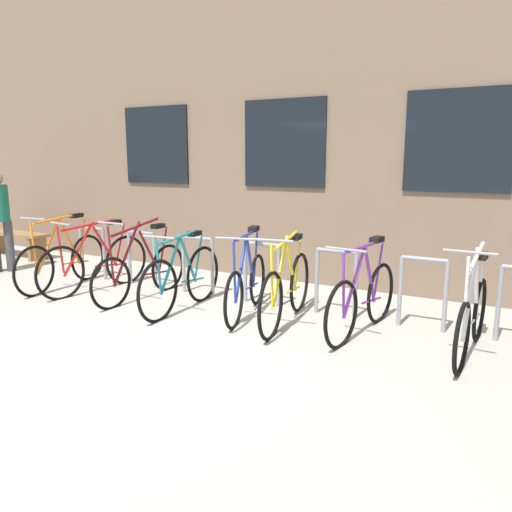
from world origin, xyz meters
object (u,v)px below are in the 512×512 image
(bicycle_white, at_px, (472,317))
(bicycle_purple, at_px, (363,299))
(bicycle_maroon, at_px, (141,271))
(bicycle_teal, at_px, (182,279))
(bicycle_orange, at_px, (63,260))
(bicycle_red, at_px, (95,263))
(bicycle_yellow, at_px, (287,289))
(bicycle_blue, at_px, (247,284))
(wooden_bench, at_px, (15,239))

(bicycle_white, height_order, bicycle_purple, bicycle_white)
(bicycle_white, distance_m, bicycle_maroon, 4.10)
(bicycle_teal, bearing_deg, bicycle_orange, 177.99)
(bicycle_white, relative_size, bicycle_red, 0.91)
(bicycle_purple, bearing_deg, bicycle_yellow, -174.73)
(bicycle_blue, bearing_deg, bicycle_white, -1.54)
(bicycle_teal, xyz_separation_m, bicycle_blue, (0.79, 0.23, -0.02))
(bicycle_white, relative_size, bicycle_teal, 0.97)
(bicycle_red, relative_size, bicycle_teal, 1.07)
(bicycle_maroon, bearing_deg, bicycle_blue, 2.81)
(wooden_bench, bearing_deg, bicycle_teal, -13.89)
(bicycle_white, bearing_deg, wooden_bench, 172.80)
(bicycle_orange, height_order, wooden_bench, bicycle_orange)
(bicycle_red, height_order, bicycle_yellow, bicycle_yellow)
(bicycle_red, distance_m, bicycle_maroon, 0.85)
(bicycle_red, distance_m, bicycle_teal, 1.65)
(bicycle_white, distance_m, bicycle_orange, 5.52)
(bicycle_purple, relative_size, bicycle_maroon, 0.96)
(bicycle_teal, xyz_separation_m, bicycle_maroon, (-0.79, 0.15, -0.01))
(bicycle_teal, distance_m, wooden_bench, 4.97)
(bicycle_white, bearing_deg, bicycle_blue, 178.46)
(bicycle_white, relative_size, bicycle_purple, 0.98)
(bicycle_red, xyz_separation_m, bicycle_blue, (2.43, 0.08, -0.02))
(bicycle_white, xyz_separation_m, bicycle_blue, (-2.52, 0.07, 0.00))
(bicycle_yellow, relative_size, bicycle_maroon, 1.02)
(bicycle_purple, xyz_separation_m, bicycle_red, (-3.85, -0.09, 0.01))
(bicycle_teal, xyz_separation_m, bicycle_yellow, (1.35, 0.16, 0.00))
(bicycle_red, xyz_separation_m, bicycle_yellow, (2.99, 0.01, -0.00))
(bicycle_white, xyz_separation_m, bicycle_purple, (-1.09, 0.08, 0.01))
(bicycle_yellow, bearing_deg, bicycle_white, 0.02)
(bicycle_yellow, distance_m, bicycle_maroon, 2.14)
(bicycle_white, height_order, bicycle_blue, bicycle_white)
(bicycle_purple, height_order, wooden_bench, bicycle_purple)
(bicycle_white, distance_m, bicycle_teal, 3.31)
(bicycle_purple, bearing_deg, bicycle_maroon, -178.30)
(bicycle_maroon, relative_size, bicycle_blue, 1.08)
(bicycle_purple, bearing_deg, bicycle_red, -178.69)
(bicycle_white, distance_m, bicycle_purple, 1.10)
(bicycle_maroon, bearing_deg, bicycle_white, 0.14)
(bicycle_orange, xyz_separation_m, bicycle_yellow, (3.57, 0.09, 0.00))
(wooden_bench, bearing_deg, bicycle_white, -7.20)
(bicycle_white, distance_m, wooden_bench, 8.20)
(bicycle_maroon, bearing_deg, bicycle_orange, -176.89)
(bicycle_white, height_order, bicycle_red, bicycle_white)
(bicycle_yellow, height_order, bicycle_blue, bicycle_yellow)
(bicycle_red, relative_size, bicycle_yellow, 1.01)
(bicycle_white, xyz_separation_m, bicycle_yellow, (-1.96, -0.00, 0.02))
(bicycle_orange, distance_m, bicycle_yellow, 3.57)
(bicycle_red, xyz_separation_m, bicycle_maroon, (0.85, -0.00, -0.02))
(bicycle_orange, bearing_deg, bicycle_white, 0.90)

